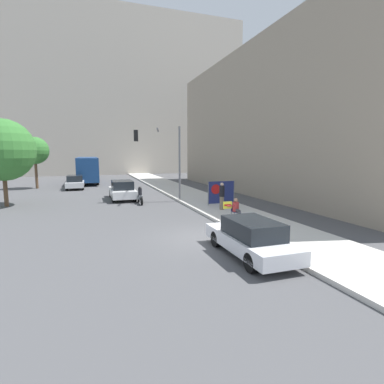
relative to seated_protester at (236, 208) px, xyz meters
The scene contains 15 objects.
ground_plane 3.53m from the seated_protester, 142.75° to the right, with size 160.00×160.00×0.00m, color #4F4F51.
sidewalk_curb 12.97m from the seated_protester, 85.96° to the left, with size 3.74×90.00×0.17m, color beige.
building_backdrop_far 47.68m from the seated_protester, 95.95° to the left, with size 52.00×12.00×28.62m.
building_backdrop_right 16.11m from the seated_protester, 43.63° to the left, with size 10.00×32.00×13.27m.
seated_protester is the anchor object (origin of this frame).
jogger_on_sidewalk 3.09m from the seated_protester, 79.73° to the left, with size 0.34×0.34×1.75m.
protest_banner 4.93m from the seated_protester, 74.85° to the left, with size 2.03×0.06×1.65m.
traffic_light_pole 9.03m from the seated_protester, 103.80° to the left, with size 3.45×3.21×5.63m.
parked_car_curbside 5.25m from the seated_protester, 111.46° to the right, with size 1.71×4.48×1.39m.
car_on_road_nearest 11.73m from the seated_protester, 114.75° to the left, with size 1.86×4.63×1.54m.
car_on_road_midblock 21.55m from the seated_protester, 114.31° to the left, with size 1.76×4.28×1.44m.
city_bus_on_road 27.22m from the seated_protester, 106.18° to the left, with size 2.48×10.49×3.21m.
motorcycle_on_road 8.89m from the seated_protester, 115.95° to the left, with size 0.28×2.08×1.29m.
street_tree_near_curb 16.70m from the seated_protester, 142.90° to the left, with size 4.33×4.33×6.16m.
street_tree_midblock 24.98m from the seated_protester, 120.99° to the left, with size 2.86×2.86×5.47m.
Camera 1 is at (-4.69, -12.18, 3.79)m, focal length 28.00 mm.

